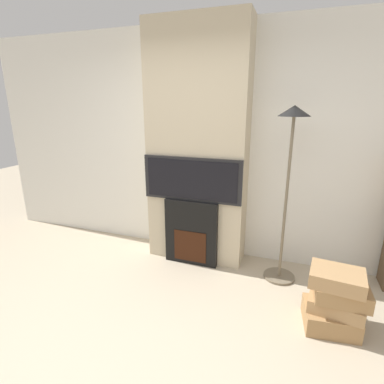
# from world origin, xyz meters

# --- Properties ---
(ground_plane) EXTENTS (14.00, 14.00, 0.00)m
(ground_plane) POSITION_xyz_m (0.00, 0.00, 0.00)
(ground_plane) COLOR #B7A88E
(wall_back) EXTENTS (6.00, 0.06, 2.70)m
(wall_back) POSITION_xyz_m (0.00, 2.03, 1.35)
(wall_back) COLOR silver
(wall_back) RESTS_ON ground_plane
(chimney_breast) EXTENTS (1.14, 0.38, 2.70)m
(chimney_breast) POSITION_xyz_m (0.00, 1.81, 1.35)
(chimney_breast) COLOR beige
(chimney_breast) RESTS_ON ground_plane
(fireplace) EXTENTS (0.63, 0.15, 0.78)m
(fireplace) POSITION_xyz_m (0.00, 1.62, 0.39)
(fireplace) COLOR black
(fireplace) RESTS_ON ground_plane
(television) EXTENTS (1.13, 0.07, 0.49)m
(television) POSITION_xyz_m (0.00, 1.62, 1.03)
(television) COLOR black
(television) RESTS_ON fireplace
(floor_lamp) EXTENTS (0.33, 0.33, 1.82)m
(floor_lamp) POSITION_xyz_m (1.02, 1.61, 1.31)
(floor_lamp) COLOR #726651
(floor_lamp) RESTS_ON ground_plane
(box_stack) EXTENTS (0.49, 0.42, 0.55)m
(box_stack) POSITION_xyz_m (1.49, 0.98, 0.27)
(box_stack) COLOR #A37A4C
(box_stack) RESTS_ON ground_plane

